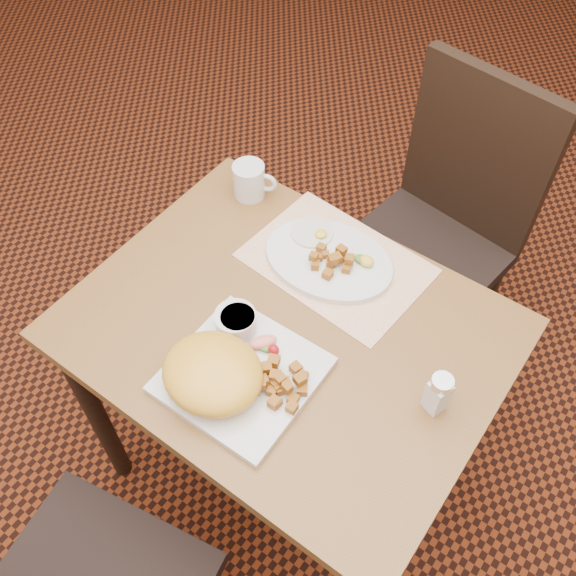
{
  "coord_description": "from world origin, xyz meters",
  "views": [
    {
      "loc": [
        0.46,
        -0.63,
        1.88
      ],
      "look_at": [
        -0.03,
        0.04,
        0.82
      ],
      "focal_mm": 40.0,
      "sensor_mm": 36.0,
      "label": 1
    }
  ],
  "objects_px": {
    "plate_square": "(242,375)",
    "plate_oval": "(328,260)",
    "table": "(287,354)",
    "coffee_mug": "(250,181)",
    "salt_shaker": "(438,393)",
    "chair_far": "(442,222)"
  },
  "relations": [
    {
      "from": "table",
      "to": "coffee_mug",
      "type": "xyz_separation_m",
      "value": [
        -0.31,
        0.28,
        0.15
      ]
    },
    {
      "from": "table",
      "to": "plate_oval",
      "type": "xyz_separation_m",
      "value": [
        -0.03,
        0.2,
        0.12
      ]
    },
    {
      "from": "chair_far",
      "to": "coffee_mug",
      "type": "bearing_deg",
      "value": 54.53
    },
    {
      "from": "chair_far",
      "to": "coffee_mug",
      "type": "height_order",
      "value": "chair_far"
    },
    {
      "from": "chair_far",
      "to": "plate_oval",
      "type": "relative_size",
      "value": 3.19
    },
    {
      "from": "table",
      "to": "plate_oval",
      "type": "relative_size",
      "value": 2.96
    },
    {
      "from": "table",
      "to": "coffee_mug",
      "type": "bearing_deg",
      "value": 138.73
    },
    {
      "from": "plate_square",
      "to": "table",
      "type": "bearing_deg",
      "value": 90.18
    },
    {
      "from": "chair_far",
      "to": "plate_square",
      "type": "distance_m",
      "value": 0.86
    },
    {
      "from": "plate_square",
      "to": "plate_oval",
      "type": "relative_size",
      "value": 0.92
    },
    {
      "from": "chair_far",
      "to": "salt_shaker",
      "type": "height_order",
      "value": "chair_far"
    },
    {
      "from": "salt_shaker",
      "to": "coffee_mug",
      "type": "distance_m",
      "value": 0.71
    },
    {
      "from": "plate_square",
      "to": "plate_oval",
      "type": "height_order",
      "value": "plate_oval"
    },
    {
      "from": "table",
      "to": "salt_shaker",
      "type": "xyz_separation_m",
      "value": [
        0.34,
        0.02,
        0.16
      ]
    },
    {
      "from": "plate_oval",
      "to": "plate_square",
      "type": "bearing_deg",
      "value": -85.47
    },
    {
      "from": "plate_oval",
      "to": "coffee_mug",
      "type": "relative_size",
      "value": 2.81
    },
    {
      "from": "chair_far",
      "to": "salt_shaker",
      "type": "xyz_separation_m",
      "value": [
        0.28,
        -0.66,
        0.26
      ]
    },
    {
      "from": "plate_square",
      "to": "coffee_mug",
      "type": "height_order",
      "value": "coffee_mug"
    },
    {
      "from": "table",
      "to": "chair_far",
      "type": "bearing_deg",
      "value": 84.84
    },
    {
      "from": "chair_far",
      "to": "plate_square",
      "type": "height_order",
      "value": "chair_far"
    },
    {
      "from": "salt_shaker",
      "to": "coffee_mug",
      "type": "xyz_separation_m",
      "value": [
        -0.66,
        0.26,
        -0.01
      ]
    },
    {
      "from": "table",
      "to": "salt_shaker",
      "type": "relative_size",
      "value": 9.0
    }
  ]
}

